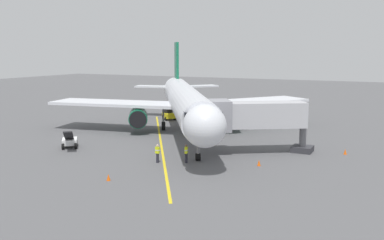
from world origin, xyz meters
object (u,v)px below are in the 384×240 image
object	(u,v)px
ground_crew_marshaller	(186,153)
belt_loader_portside	(70,141)
airplane	(185,102)
tug_near_nose	(169,115)
ground_crew_wing_walker	(157,153)
jet_bridge	(249,116)
safety_cone_nose_right	(108,177)
safety_cone_wing_starboard	(259,163)
safety_cone_nose_left	(345,152)
safety_cone_wing_port	(308,148)

from	to	relation	value
ground_crew_marshaller	belt_loader_portside	size ratio (longest dim) A/B	0.40
airplane	tug_near_nose	size ratio (longest dim) A/B	13.31
ground_crew_wing_walker	jet_bridge	bearing A→B (deg)	-130.28
jet_bridge	safety_cone_nose_right	size ratio (longest dim) A/B	19.36
ground_crew_wing_walker	ground_crew_marshaller	bearing A→B (deg)	-154.20
belt_loader_portside	airplane	bearing A→B (deg)	-120.01
safety_cone_wing_starboard	safety_cone_nose_left	bearing A→B (deg)	-128.04
ground_crew_wing_walker	safety_cone_nose_right	bearing A→B (deg)	85.19
airplane	safety_cone_nose_right	xyz separation A→B (m)	(-3.79, 20.65, -3.73)
belt_loader_portside	safety_cone_wing_port	world-z (taller)	belt_loader_portside
belt_loader_portside	safety_cone_wing_starboard	bearing A→B (deg)	-175.26
tug_near_nose	jet_bridge	bearing A→B (deg)	138.95
belt_loader_portside	safety_cone_nose_right	distance (m)	13.69
ground_crew_wing_walker	safety_cone_wing_port	distance (m)	15.95
ground_crew_wing_walker	airplane	bearing A→B (deg)	-72.75
jet_bridge	ground_crew_marshaller	size ratio (longest dim) A/B	6.23
airplane	tug_near_nose	bearing A→B (deg)	-50.50
tug_near_nose	belt_loader_portside	world-z (taller)	belt_loader_portside
jet_bridge	tug_near_nose	world-z (taller)	jet_bridge
jet_bridge	safety_cone_wing_starboard	distance (m)	6.07
ground_crew_marshaller	tug_near_nose	world-z (taller)	ground_crew_marshaller
airplane	belt_loader_portside	bearing A→B (deg)	59.99
safety_cone_wing_port	safety_cone_nose_right	bearing A→B (deg)	56.18
safety_cone_nose_left	safety_cone_nose_right	world-z (taller)	same
airplane	tug_near_nose	xyz separation A→B (m)	(7.36, -8.92, -3.30)
jet_bridge	safety_cone_nose_right	xyz separation A→B (m)	(6.77, 13.98, -3.49)
safety_cone_wing_port	airplane	bearing A→B (deg)	-10.25
tug_near_nose	belt_loader_portside	distance (m)	21.58
safety_cone_wing_port	ground_crew_marshaller	bearing A→B (deg)	48.06
airplane	safety_cone_nose_left	size ratio (longest dim) A/B	65.23
safety_cone_nose_right	belt_loader_portside	bearing A→B (deg)	-35.78
ground_crew_wing_walker	tug_near_nose	bearing A→B (deg)	-62.95
safety_cone_nose_left	safety_cone_nose_right	xyz separation A→B (m)	(15.60, 17.76, 0.00)
ground_crew_wing_walker	safety_cone_nose_left	world-z (taller)	ground_crew_wing_walker
ground_crew_marshaller	safety_cone_wing_starboard	distance (m)	6.65
tug_near_nose	safety_cone_nose_right	bearing A→B (deg)	110.65
ground_crew_wing_walker	safety_cone_wing_port	xyz separation A→B (m)	(-11.37, -11.16, -0.61)
safety_cone_nose_right	safety_cone_wing_port	size ratio (longest dim) A/B	1.00
jet_bridge	belt_loader_portside	size ratio (longest dim) A/B	2.48
ground_crew_wing_walker	safety_cone_wing_port	bearing A→B (deg)	-135.53
ground_crew_marshaller	safety_cone_nose_left	distance (m)	16.12
belt_loader_portside	safety_cone_nose_left	bearing A→B (deg)	-159.92
safety_cone_nose_left	safety_cone_wing_starboard	bearing A→B (deg)	51.96
airplane	safety_cone_nose_left	world-z (taller)	airplane
airplane	safety_cone_nose_right	distance (m)	21.33
belt_loader_portside	safety_cone_wing_starboard	world-z (taller)	belt_loader_portside
tug_near_nose	safety_cone_wing_port	size ratio (longest dim) A/B	4.90
jet_bridge	safety_cone_wing_port	size ratio (longest dim) A/B	19.36
ground_crew_marshaller	safety_cone_wing_starboard	bearing A→B (deg)	-163.44
jet_bridge	ground_crew_marshaller	distance (m)	7.82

